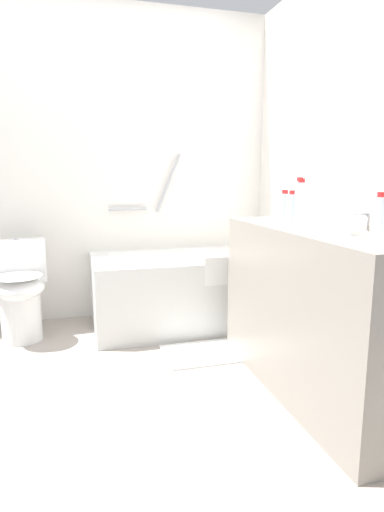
{
  "coord_description": "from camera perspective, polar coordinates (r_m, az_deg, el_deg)",
  "views": [
    {
      "loc": [
        -0.09,
        -2.14,
        1.14
      ],
      "look_at": [
        0.6,
        0.31,
        0.67
      ],
      "focal_mm": 30.08,
      "sensor_mm": 36.0,
      "label": 1
    }
  ],
  "objects": [
    {
      "name": "ground_plane",
      "position": [
        2.42,
        -12.3,
        -17.81
      ],
      "size": [
        4.05,
        4.05,
        0.0
      ],
      "primitive_type": "plane",
      "color": "#9E9389"
    },
    {
      "name": "wall_right_mirror",
      "position": [
        2.71,
        22.72,
        11.58
      ],
      "size": [
        0.1,
        3.17,
        2.46
      ],
      "primitive_type": "cube",
      "color": "white",
      "rests_on": "ground_plane"
    },
    {
      "name": "water_bottle_5",
      "position": [
        2.64,
        14.04,
        7.18
      ],
      "size": [
        0.07,
        0.07,
        0.26
      ],
      "color": "silver",
      "rests_on": "vanity_counter"
    },
    {
      "name": "bathtub",
      "position": [
        3.35,
        -0.94,
        -4.15
      ],
      "size": [
        1.41,
        0.78,
        1.33
      ],
      "color": "silver",
      "rests_on": "ground_plane"
    },
    {
      "name": "sink_basin",
      "position": [
        2.29,
        18.57,
        4.23
      ],
      "size": [
        0.3,
        0.3,
        0.06
      ],
      "primitive_type": "cylinder",
      "color": "white",
      "rests_on": "vanity_counter"
    },
    {
      "name": "water_bottle_0",
      "position": [
        2.06,
        23.69,
        4.9
      ],
      "size": [
        0.06,
        0.06,
        0.19
      ],
      "color": "silver",
      "rests_on": "vanity_counter"
    },
    {
      "name": "drinking_glass_1",
      "position": [
        2.79,
        11.35,
        6.0
      ],
      "size": [
        0.08,
        0.08,
        0.1
      ],
      "primitive_type": "cylinder",
      "color": "white",
      "rests_on": "vanity_counter"
    },
    {
      "name": "water_bottle_4",
      "position": [
        2.55,
        13.12,
        6.27
      ],
      "size": [
        0.06,
        0.06,
        0.18
      ],
      "color": "silver",
      "rests_on": "vanity_counter"
    },
    {
      "name": "toilet",
      "position": [
        3.26,
        -21.96,
        -4.31
      ],
      "size": [
        0.4,
        0.51,
        0.71
      ],
      "rotation": [
        0.0,
        0.0,
        -1.48
      ],
      "color": "white",
      "rests_on": "ground_plane"
    },
    {
      "name": "sink_faucet",
      "position": [
        2.39,
        22.08,
        4.37
      ],
      "size": [
        0.12,
        0.15,
        0.08
      ],
      "color": "#A4A4A9",
      "rests_on": "vanity_counter"
    },
    {
      "name": "water_bottle_3",
      "position": [
        2.46,
        14.24,
        6.88
      ],
      "size": [
        0.07,
        0.07,
        0.25
      ],
      "color": "silver",
      "rests_on": "vanity_counter"
    },
    {
      "name": "vanity_counter",
      "position": [
        2.4,
        17.95,
        -6.96
      ],
      "size": [
        0.63,
        1.41,
        0.88
      ],
      "primitive_type": "cube",
      "color": "gray",
      "rests_on": "ground_plane"
    },
    {
      "name": "wall_back_tiled",
      "position": [
        3.58,
        -14.49,
        11.56
      ],
      "size": [
        3.45,
        0.1,
        2.46
      ],
      "primitive_type": "cube",
      "color": "white",
      "rests_on": "ground_plane"
    },
    {
      "name": "bath_mat",
      "position": [
        2.88,
        2.09,
        -12.73
      ],
      "size": [
        0.57,
        0.39,
        0.01
      ],
      "primitive_type": "cube",
      "color": "white",
      "rests_on": "ground_plane"
    },
    {
      "name": "soap_dish",
      "position": [
        2.08,
        20.81,
        2.95
      ],
      "size": [
        0.09,
        0.06,
        0.02
      ],
      "primitive_type": "cube",
      "color": "white",
      "rests_on": "vanity_counter"
    },
    {
      "name": "water_bottle_2",
      "position": [
        2.65,
        12.2,
        6.46
      ],
      "size": [
        0.07,
        0.07,
        0.18
      ],
      "color": "silver",
      "rests_on": "vanity_counter"
    }
  ]
}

